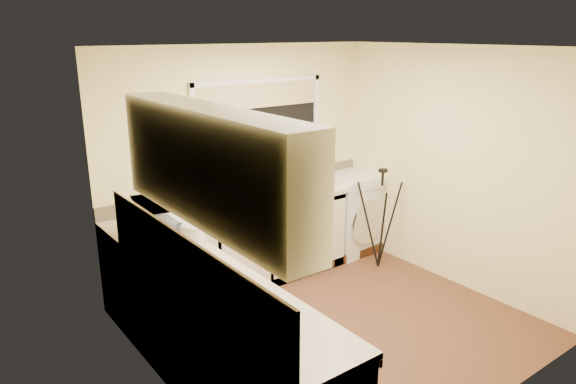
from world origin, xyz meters
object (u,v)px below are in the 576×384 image
(dish_rack, at_px, (322,183))
(cup_left, at_px, (248,303))
(glass_jug, at_px, (286,320))
(soap_bottle_clear, at_px, (317,160))
(cup_back, at_px, (327,177))
(plant_d, at_px, (284,164))
(washing_machine, at_px, (347,212))
(kettle, at_px, (192,241))
(plant_b, at_px, (244,169))
(laptop, at_px, (217,204))
(plant_c, at_px, (259,166))
(plant_a, at_px, (214,177))
(soap_bottle_green, at_px, (307,159))
(microwave, at_px, (161,221))
(tripod, at_px, (380,219))
(steel_jar, at_px, (212,283))

(dish_rack, bearing_deg, cup_left, -132.10)
(glass_jug, distance_m, soap_bottle_clear, 3.31)
(cup_back, bearing_deg, plant_d, 164.62)
(washing_machine, height_order, plant_d, plant_d)
(washing_machine, height_order, dish_rack, dish_rack)
(cup_back, bearing_deg, glass_jug, -135.10)
(kettle, relative_size, cup_left, 2.57)
(dish_rack, xyz_separation_m, soap_bottle_clear, (0.11, 0.22, 0.21))
(plant_b, xyz_separation_m, plant_d, (0.53, 0.01, -0.03))
(laptop, bearing_deg, plant_c, 41.63)
(plant_a, bearing_deg, plant_c, 0.42)
(plant_a, bearing_deg, dish_rack, -10.61)
(soap_bottle_green, relative_size, cup_back, 1.86)
(microwave, height_order, plant_a, plant_a)
(dish_rack, height_order, tripod, tripod)
(plant_b, bearing_deg, kettle, -136.73)
(laptop, xyz_separation_m, microwave, (-0.74, -0.39, 0.10))
(microwave, height_order, soap_bottle_clear, microwave)
(soap_bottle_clear, bearing_deg, glass_jug, -132.98)
(plant_a, height_order, cup_left, plant_a)
(laptop, distance_m, glass_jug, 2.28)
(washing_machine, xyz_separation_m, microwave, (-2.58, -0.48, 0.59))
(washing_machine, height_order, soap_bottle_green, soap_bottle_green)
(steel_jar, relative_size, plant_a, 0.56)
(washing_machine, bearing_deg, plant_b, 166.48)
(dish_rack, relative_size, cup_left, 4.15)
(washing_machine, distance_m, plant_d, 1.07)
(tripod, distance_m, steel_jar, 2.82)
(washing_machine, bearing_deg, cup_back, 163.48)
(plant_b, relative_size, cup_left, 2.78)
(laptop, height_order, dish_rack, laptop)
(microwave, height_order, cup_left, microwave)
(cup_left, bearing_deg, plant_a, 65.92)
(plant_c, distance_m, soap_bottle_green, 0.65)
(plant_d, bearing_deg, tripod, -47.01)
(microwave, xyz_separation_m, soap_bottle_green, (2.07, 0.66, 0.11))
(steel_jar, distance_m, cup_left, 0.35)
(glass_jug, height_order, plant_a, plant_a)
(kettle, distance_m, plant_b, 1.64)
(glass_jug, distance_m, cup_back, 3.26)
(plant_c, height_order, cup_back, plant_c)
(laptop, height_order, cup_back, laptop)
(tripod, distance_m, cup_left, 2.90)
(dish_rack, xyz_separation_m, plant_b, (-0.88, 0.23, 0.25))
(kettle, distance_m, tripod, 2.52)
(dish_rack, bearing_deg, tripod, -47.09)
(microwave, xyz_separation_m, cup_left, (-0.06, -1.41, -0.12))
(laptop, xyz_separation_m, cup_back, (1.55, 0.15, -0.01))
(washing_machine, height_order, glass_jug, glass_jug)
(microwave, xyz_separation_m, plant_c, (1.43, 0.67, 0.12))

